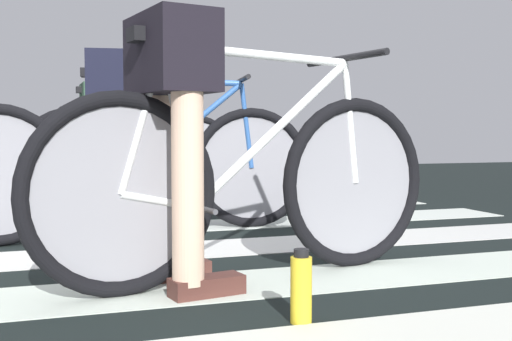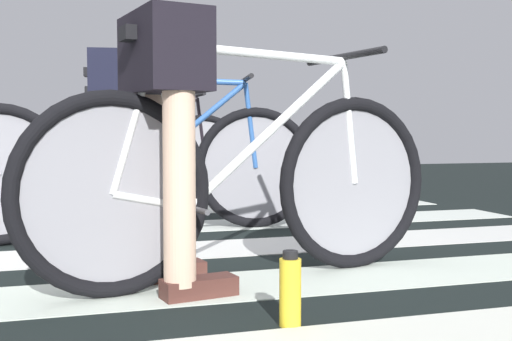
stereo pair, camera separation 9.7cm
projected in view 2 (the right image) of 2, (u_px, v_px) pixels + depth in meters
The scene contains 9 objects.
ground at pixel (111, 267), 2.73m from camera, with size 18.00×14.00×0.02m.
crosswalk_markings at pixel (117, 254), 2.95m from camera, with size 5.41×6.50×0.00m.
bicycle_1_of_4 at pixel (244, 181), 2.39m from camera, with size 1.72×0.56×0.93m.
cyclist_1_of_4 at pixel (166, 113), 2.23m from camera, with size 0.38×0.45×0.99m.
bicycle_3_of_4 at pixel (168, 164), 3.67m from camera, with size 1.72×0.53×0.93m.
cyclist_3_of_4 at pixel (113, 116), 3.61m from camera, with size 0.37×0.44×1.02m.
bicycle_4_of_4 at pixel (144, 154), 5.23m from camera, with size 1.74×0.52×0.93m.
cyclist_4_of_4 at pixel (105, 125), 5.12m from camera, with size 0.32×0.42×0.96m.
water_bottle at pixel (290, 290), 1.86m from camera, with size 0.06×0.06×0.22m.
Camera 2 is at (-0.18, -2.76, 0.59)m, focal length 44.35 mm.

